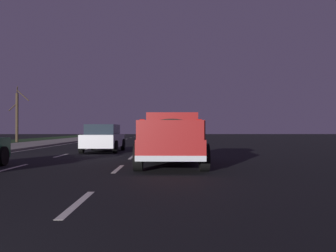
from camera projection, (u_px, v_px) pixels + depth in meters
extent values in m
plane|color=black|center=(123.00, 146.00, 29.37)|extent=(144.00, 144.00, 0.00)
cube|color=gray|center=(26.00, 145.00, 29.30)|extent=(108.00, 4.00, 0.12)
cube|color=silver|center=(78.00, 203.00, 6.51)|extent=(2.40, 0.14, 0.01)
cube|color=silver|center=(118.00, 169.00, 12.17)|extent=(2.40, 0.14, 0.01)
cube|color=silver|center=(132.00, 157.00, 17.27)|extent=(2.40, 0.14, 0.01)
cube|color=silver|center=(140.00, 150.00, 22.92)|extent=(2.40, 0.14, 0.01)
cube|color=silver|center=(145.00, 146.00, 28.85)|extent=(2.40, 0.14, 0.01)
cube|color=silver|center=(148.00, 143.00, 34.55)|extent=(2.40, 0.14, 0.01)
cube|color=silver|center=(151.00, 141.00, 40.70)|extent=(2.40, 0.14, 0.01)
cube|color=silver|center=(152.00, 140.00, 47.07)|extent=(2.40, 0.14, 0.01)
cube|color=silver|center=(154.00, 138.00, 53.30)|extent=(2.40, 0.14, 0.01)
cube|color=silver|center=(155.00, 137.00, 59.53)|extent=(2.40, 0.14, 0.01)
cube|color=silver|center=(156.00, 137.00, 64.82)|extent=(2.40, 0.14, 0.01)
cube|color=silver|center=(156.00, 136.00, 69.83)|extent=(2.40, 0.14, 0.01)
cube|color=silver|center=(157.00, 136.00, 76.81)|extent=(2.40, 0.14, 0.01)
cube|color=silver|center=(14.00, 168.00, 12.58)|extent=(2.40, 0.14, 0.01)
cube|color=silver|center=(61.00, 155.00, 18.36)|extent=(2.40, 0.14, 0.01)
cube|color=silver|center=(89.00, 148.00, 25.21)|extent=(2.40, 0.14, 0.01)
cube|color=silver|center=(103.00, 145.00, 30.97)|extent=(2.40, 0.14, 0.01)
cube|color=silver|center=(113.00, 142.00, 37.18)|extent=(2.40, 0.14, 0.01)
cube|color=silver|center=(121.00, 140.00, 43.58)|extent=(2.40, 0.14, 0.01)
cube|color=silver|center=(126.00, 139.00, 50.03)|extent=(2.40, 0.14, 0.01)
cube|color=silver|center=(131.00, 138.00, 56.62)|extent=(2.40, 0.14, 0.01)
cube|color=silver|center=(135.00, 137.00, 63.48)|extent=(2.40, 0.14, 0.01)
cube|color=silver|center=(137.00, 136.00, 69.73)|extent=(2.40, 0.14, 0.01)
cube|color=silver|center=(139.00, 136.00, 75.93)|extent=(2.40, 0.14, 0.01)
cube|color=silver|center=(141.00, 135.00, 81.97)|extent=(2.40, 0.14, 0.01)
cube|color=silver|center=(56.00, 146.00, 29.32)|extent=(108.00, 0.14, 0.01)
cube|color=maroon|center=(172.00, 146.00, 13.32)|extent=(5.47, 2.19, 0.60)
cube|color=maroon|center=(173.00, 125.00, 14.51)|extent=(2.22, 1.92, 0.90)
cube|color=#1E2833|center=(172.00, 124.00, 13.46)|extent=(0.09, 1.44, 0.50)
cube|color=maroon|center=(142.00, 130.00, 12.27)|extent=(3.02, 0.19, 0.56)
cube|color=maroon|center=(201.00, 130.00, 12.22)|extent=(3.02, 0.19, 0.56)
cube|color=maroon|center=(171.00, 130.00, 10.66)|extent=(0.15, 1.88, 0.56)
cube|color=silver|center=(171.00, 159.00, 10.66)|extent=(0.19, 2.00, 0.16)
cube|color=red|center=(142.00, 123.00, 10.70)|extent=(0.06, 0.14, 0.20)
cube|color=red|center=(199.00, 123.00, 10.65)|extent=(0.06, 0.14, 0.20)
ellipsoid|color=#4C422D|center=(172.00, 129.00, 12.24)|extent=(2.64, 1.61, 0.64)
sphere|color=silver|center=(161.00, 133.00, 12.75)|extent=(0.40, 0.40, 0.40)
sphere|color=beige|center=(181.00, 134.00, 11.63)|extent=(0.34, 0.34, 0.34)
cylinder|color=black|center=(148.00, 151.00, 15.12)|extent=(0.84, 0.28, 0.84)
cylinder|color=black|center=(198.00, 151.00, 15.07)|extent=(0.84, 0.28, 0.84)
cylinder|color=black|center=(138.00, 157.00, 11.56)|extent=(0.84, 0.28, 0.84)
cylinder|color=black|center=(204.00, 157.00, 11.51)|extent=(0.84, 0.28, 0.84)
cylinder|color=black|center=(2.00, 156.00, 13.17)|extent=(0.68, 0.22, 0.68)
cube|color=silver|center=(104.00, 141.00, 21.62)|extent=(4.44, 1.91, 0.70)
cube|color=#1E2833|center=(103.00, 129.00, 21.37)|extent=(2.50, 1.64, 0.56)
cylinder|color=black|center=(93.00, 145.00, 23.12)|extent=(0.68, 0.22, 0.68)
cylinder|color=black|center=(123.00, 145.00, 23.10)|extent=(0.68, 0.22, 0.68)
cylinder|color=black|center=(81.00, 147.00, 20.13)|extent=(0.68, 0.22, 0.68)
cylinder|color=black|center=(115.00, 147.00, 20.10)|extent=(0.68, 0.22, 0.68)
cube|color=red|center=(96.00, 141.00, 19.47)|extent=(0.12, 1.51, 0.10)
cylinder|color=#423323|center=(17.00, 118.00, 38.00)|extent=(0.28, 0.28, 4.87)
cylinder|color=#423323|center=(17.00, 93.00, 38.58)|extent=(1.17, 0.60, 1.31)
cylinder|color=#423323|center=(13.00, 107.00, 37.80)|extent=(0.46, 0.75, 0.88)
cylinder|color=#423323|center=(23.00, 95.00, 38.07)|extent=(0.18, 1.21, 1.11)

